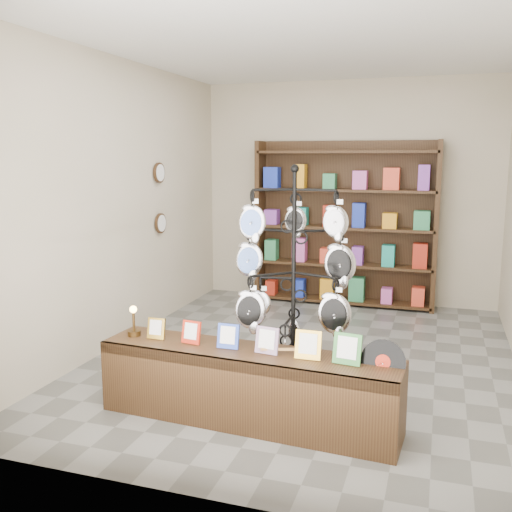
{
  "coord_description": "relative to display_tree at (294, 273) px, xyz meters",
  "views": [
    {
      "loc": [
        1.23,
        -5.31,
        1.98
      ],
      "look_at": [
        -0.18,
        -1.0,
        1.19
      ],
      "focal_mm": 40.0,
      "sensor_mm": 36.0,
      "label": 1
    }
  ],
  "objects": [
    {
      "name": "display_tree",
      "position": [
        0.0,
        0.0,
        0.0
      ],
      "size": [
        1.0,
        0.96,
        1.93
      ],
      "rotation": [
        0.0,
        0.0,
        0.21
      ],
      "color": "black",
      "rests_on": "ground"
    },
    {
      "name": "front_shelf",
      "position": [
        -0.28,
        -0.28,
        -0.83
      ],
      "size": [
        2.31,
        0.61,
        0.81
      ],
      "rotation": [
        0.0,
        0.0,
        -0.06
      ],
      "color": "black",
      "rests_on": "ground"
    },
    {
      "name": "wall_clocks",
      "position": [
        -2.16,
        2.0,
        0.38
      ],
      "size": [
        0.03,
        0.24,
        0.84
      ],
      "color": "black",
      "rests_on": "ground"
    },
    {
      "name": "ground",
      "position": [
        -0.19,
        1.2,
        -1.12
      ],
      "size": [
        5.0,
        5.0,
        0.0
      ],
      "primitive_type": "plane",
      "color": "slate",
      "rests_on": "ground"
    },
    {
      "name": "room_envelope",
      "position": [
        -0.19,
        1.2,
        0.74
      ],
      "size": [
        5.0,
        5.0,
        5.0
      ],
      "color": "#C3B39D",
      "rests_on": "ground"
    },
    {
      "name": "back_shelving",
      "position": [
        -0.19,
        3.5,
        -0.09
      ],
      "size": [
        2.42,
        0.36,
        2.2
      ],
      "color": "black",
      "rests_on": "ground"
    }
  ]
}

